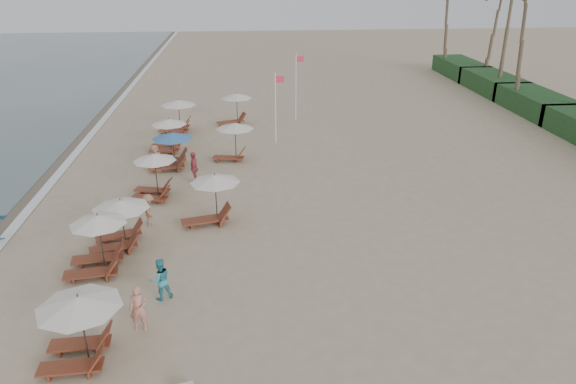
{
  "coord_description": "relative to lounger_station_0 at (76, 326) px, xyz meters",
  "views": [
    {
      "loc": [
        -1.07,
        -16.72,
        10.74
      ],
      "look_at": [
        1.0,
        5.14,
        1.3
      ],
      "focal_mm": 33.15,
      "sensor_mm": 36.0,
      "label": 1
    }
  ],
  "objects": [
    {
      "name": "lounger_station_5",
      "position": [
        0.35,
        19.09,
        -0.18
      ],
      "size": [
        2.42,
        2.16,
        2.07
      ],
      "color": "brown",
      "rests_on": "ground"
    },
    {
      "name": "inland_station_1",
      "position": [
        4.4,
        17.12,
        0.19
      ],
      "size": [
        2.6,
        2.24,
        2.22
      ],
      "color": "brown",
      "rests_on": "ground"
    },
    {
      "name": "beachgoer_near",
      "position": [
        1.47,
        1.35,
        -0.46
      ],
      "size": [
        0.59,
        0.4,
        1.59
      ],
      "primitive_type": "imported",
      "rotation": [
        0.0,
        0.0,
        0.03
      ],
      "color": "tan",
      "rests_on": "ground"
    },
    {
      "name": "inland_station_0",
      "position": [
        3.43,
        8.81,
        0.06
      ],
      "size": [
        2.81,
        2.24,
        2.22
      ],
      "color": "brown",
      "rests_on": "ground"
    },
    {
      "name": "ground",
      "position": [
        5.91,
        3.83,
        -1.25
      ],
      "size": [
        160.0,
        160.0,
        0.0
      ],
      "primitive_type": "plane",
      "color": "tan",
      "rests_on": "ground"
    },
    {
      "name": "wet_sand_band",
      "position": [
        -6.59,
        13.83,
        -1.25
      ],
      "size": [
        3.2,
        140.0,
        0.01
      ],
      "primitive_type": "cube",
      "color": "#6B5E4C",
      "rests_on": "ground"
    },
    {
      "name": "lounger_station_0",
      "position": [
        0.0,
        0.0,
        0.0
      ],
      "size": [
        2.56,
        2.43,
        2.24
      ],
      "color": "brown",
      "rests_on": "ground"
    },
    {
      "name": "beachgoer_mid_a",
      "position": [
        1.93,
        3.03,
        -0.48
      ],
      "size": [
        0.93,
        0.86,
        1.54
      ],
      "primitive_type": "imported",
      "rotation": [
        0.0,
        0.0,
        3.6
      ],
      "color": "teal",
      "rests_on": "ground"
    },
    {
      "name": "beachgoer_far_b",
      "position": [
        0.13,
        15.57,
        -0.46
      ],
      "size": [
        0.92,
        0.88,
        1.58
      ],
      "primitive_type": "imported",
      "rotation": [
        0.0,
        0.0,
        0.69
      ],
      "color": "#AD7A5E",
      "rests_on": "ground"
    },
    {
      "name": "lounger_station_6",
      "position": [
        0.52,
        23.34,
        -0.1
      ],
      "size": [
        2.69,
        2.41,
        2.22
      ],
      "color": "brown",
      "rests_on": "ground"
    },
    {
      "name": "lounger_station_3",
      "position": [
        0.48,
        11.85,
        -0.07
      ],
      "size": [
        2.41,
        2.11,
        2.32
      ],
      "color": "brown",
      "rests_on": "ground"
    },
    {
      "name": "flag_pole_near",
      "position": [
        7.2,
        20.16,
        1.26
      ],
      "size": [
        0.59,
        0.08,
        4.54
      ],
      "color": "silver",
      "rests_on": "ground"
    },
    {
      "name": "lounger_station_2",
      "position": [
        -0.23,
        6.99,
        -0.16
      ],
      "size": [
        2.6,
        2.31,
        2.06
      ],
      "color": "brown",
      "rests_on": "ground"
    },
    {
      "name": "beachgoer_far_a",
      "position": [
        2.38,
        13.65,
        -0.38
      ],
      "size": [
        0.46,
        1.04,
        1.75
      ],
      "primitive_type": "imported",
      "rotation": [
        0.0,
        0.0,
        4.68
      ],
      "color": "#B1474B",
      "rests_on": "ground"
    },
    {
      "name": "inland_station_2",
      "position": [
        4.51,
        24.83,
        0.12
      ],
      "size": [
        2.72,
        2.24,
        2.22
      ],
      "color": "brown",
      "rests_on": "ground"
    },
    {
      "name": "lounger_station_4",
      "position": [
        0.83,
        16.15,
        -0.21
      ],
      "size": [
        2.7,
        2.33,
        2.08
      ],
      "color": "brown",
      "rests_on": "ground"
    },
    {
      "name": "foam_line",
      "position": [
        -5.29,
        13.83,
        -1.24
      ],
      "size": [
        0.5,
        140.0,
        0.02
      ],
      "primitive_type": "cube",
      "color": "white",
      "rests_on": "ground"
    },
    {
      "name": "lounger_station_1",
      "position": [
        -0.68,
        5.08,
        -0.15
      ],
      "size": [
        2.51,
        2.09,
        2.34
      ],
      "color": "brown",
      "rests_on": "ground"
    },
    {
      "name": "flag_pole_far",
      "position": [
        9.11,
        25.76,
        1.42
      ],
      "size": [
        0.6,
        0.08,
        4.85
      ],
      "color": "silver",
      "rests_on": "ground"
    },
    {
      "name": "beachgoer_mid_b",
      "position": [
        0.72,
        8.79,
        -0.5
      ],
      "size": [
        0.83,
        1.1,
        1.5
      ],
      "primitive_type": "imported",
      "rotation": [
        0.0,
        0.0,
        1.89
      ],
      "color": "#95674B",
      "rests_on": "ground"
    }
  ]
}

